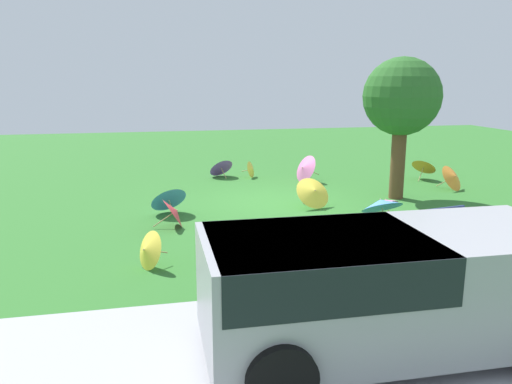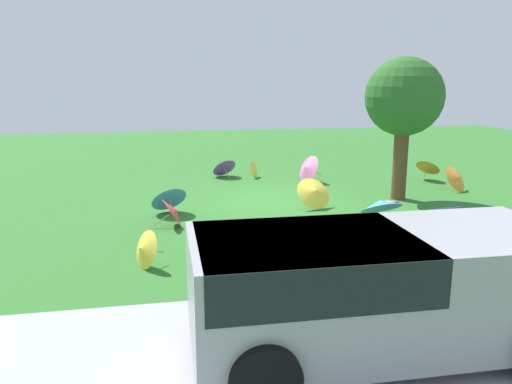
% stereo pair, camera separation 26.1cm
% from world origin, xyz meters
% --- Properties ---
extents(ground, '(40.00, 40.00, 0.00)m').
position_xyz_m(ground, '(0.00, 0.00, 0.00)').
color(ground, '#2D6B28').
extents(road_strip, '(40.00, 4.29, 0.01)m').
position_xyz_m(road_strip, '(0.00, 8.15, 0.00)').
color(road_strip, '#9E9EA3').
rests_on(road_strip, ground).
extents(van_dark, '(4.62, 2.17, 1.53)m').
position_xyz_m(van_dark, '(0.69, 7.89, 0.91)').
color(van_dark, '#99999E').
rests_on(van_dark, ground).
extents(park_bench, '(1.66, 0.76, 0.90)m').
position_xyz_m(park_bench, '(-1.92, 4.66, 0.47)').
color(park_bench, navy).
rests_on(park_bench, ground).
extents(shade_tree, '(2.14, 2.14, 3.95)m').
position_xyz_m(shade_tree, '(-3.53, 0.31, 2.81)').
color(shade_tree, brown).
rests_on(shade_tree, ground).
extents(parasol_orange_0, '(1.05, 1.07, 0.81)m').
position_xyz_m(parasol_orange_0, '(-5.73, -1.99, 0.49)').
color(parasol_orange_0, tan).
rests_on(parasol_orange_0, ground).
extents(parasol_pink_0, '(0.71, 0.70, 0.52)m').
position_xyz_m(parasol_pink_0, '(-2.43, 1.90, 0.32)').
color(parasol_pink_0, tan).
rests_on(parasol_pink_0, ground).
extents(parasol_yellow_0, '(0.58, 0.62, 0.58)m').
position_xyz_m(parasol_yellow_0, '(-0.10, -3.55, 0.29)').
color(parasol_yellow_0, tan).
rests_on(parasol_yellow_0, ground).
extents(parasol_blue_0, '(1.03, 1.02, 0.87)m').
position_xyz_m(parasol_blue_0, '(-1.77, 2.97, 0.57)').
color(parasol_blue_0, tan).
rests_on(parasol_blue_0, ground).
extents(parasol_yellow_1, '(1.10, 0.96, 0.84)m').
position_xyz_m(parasol_yellow_1, '(-0.85, 0.90, 0.44)').
color(parasol_yellow_1, tan).
rests_on(parasol_yellow_1, ground).
extents(parasol_purple_1, '(1.03, 0.95, 0.72)m').
position_xyz_m(parasol_purple_1, '(0.94, -3.89, 0.36)').
color(parasol_purple_1, tan).
rests_on(parasol_purple_1, ground).
extents(parasol_blue_1, '(1.13, 1.04, 0.83)m').
position_xyz_m(parasol_blue_1, '(2.94, 0.74, 0.44)').
color(parasol_blue_1, tan).
rests_on(parasol_blue_1, ground).
extents(parasol_orange_1, '(1.06, 0.98, 0.80)m').
position_xyz_m(parasol_orange_1, '(-5.74, -0.30, 0.40)').
color(parasol_orange_1, tan).
rests_on(parasol_orange_1, ground).
extents(parasol_pink_1, '(0.96, 1.05, 0.92)m').
position_xyz_m(parasol_pink_1, '(-1.65, -2.49, 0.46)').
color(parasol_pink_1, tan).
rests_on(parasol_pink_1, ground).
extents(parasol_red_2, '(0.81, 0.84, 0.73)m').
position_xyz_m(parasol_red_2, '(2.84, 1.91, 0.36)').
color(parasol_red_2, tan).
rests_on(parasol_red_2, ground).
extents(parasol_yellow_4, '(0.69, 0.81, 0.72)m').
position_xyz_m(parasol_yellow_4, '(3.46, 4.47, 0.36)').
color(parasol_yellow_4, tan).
rests_on(parasol_yellow_4, ground).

